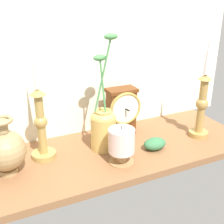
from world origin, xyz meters
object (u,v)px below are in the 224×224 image
object	(u,v)px
candlestick_tall_center	(202,100)
pillar_candle_front	(122,144)
candlestick_tall_left	(41,121)
brass_vase_jar	(103,125)
brass_vase_bulbous	(5,150)
mantel_clock	(122,111)

from	to	relation	value
candlestick_tall_center	pillar_candle_front	bearing A→B (deg)	-172.92
candlestick_tall_left	brass_vase_jar	size ratio (longest dim) A/B	1.02
pillar_candle_front	brass_vase_bulbous	bearing A→B (deg)	164.98
brass_vase_bulbous	pillar_candle_front	xyz separation A→B (cm)	(33.24, -8.92, -1.26)
candlestick_tall_left	mantel_clock	bearing A→B (deg)	8.13
mantel_clock	brass_vase_bulbous	bearing A→B (deg)	-168.24
mantel_clock	brass_vase_jar	distance (cm)	12.70
candlestick_tall_center	brass_vase_bulbous	size ratio (longest dim) A/B	2.23
candlestick_tall_center	brass_vase_jar	bearing A→B (deg)	170.02
brass_vase_bulbous	brass_vase_jar	world-z (taller)	brass_vase_jar
mantel_clock	brass_vase_jar	world-z (taller)	brass_vase_jar
mantel_clock	candlestick_tall_center	distance (cm)	29.12
candlestick_tall_left	brass_vase_bulbous	bearing A→B (deg)	-159.17
brass_vase_bulbous	pillar_candle_front	distance (cm)	34.43
pillar_candle_front	candlestick_tall_center	bearing A→B (deg)	7.08
brass_vase_jar	pillar_candle_front	bearing A→B (deg)	-81.57
candlestick_tall_left	brass_vase_bulbous	world-z (taller)	candlestick_tall_left
candlestick_tall_center	brass_vase_bulbous	bearing A→B (deg)	176.07
brass_vase_bulbous	mantel_clock	bearing A→B (deg)	11.76
candlestick_tall_left	brass_vase_bulbous	xyz separation A→B (cm)	(-11.59, -4.41, -4.98)
brass_vase_jar	pillar_candle_front	xyz separation A→B (cm)	(1.57, -10.59, -2.16)
candlestick_tall_left	brass_vase_jar	distance (cm)	20.67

